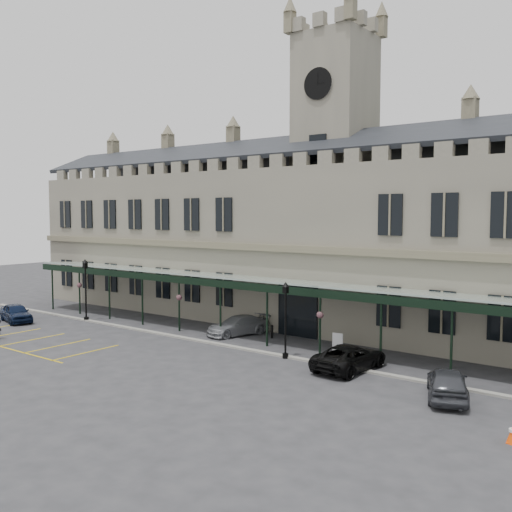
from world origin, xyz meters
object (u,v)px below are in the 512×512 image
Objects in this scene: lamp_post_left at (86,284)px; car_van at (350,357)px; sign_board at (338,343)px; car_right_a at (447,383)px; car_taxi at (238,325)px; clock_tower at (335,155)px; station_building at (333,242)px; lamp_post_mid at (286,313)px; car_left_a at (16,313)px.

lamp_post_left reaches higher than car_van.
sign_board is 0.26× the size of car_right_a.
car_van is (10.71, -3.41, 0.03)m from car_taxi.
clock_tower is at bearing -52.76° from car_van.
clock_tower is (0.00, 0.09, 6.64)m from station_building.
car_taxi is (13.09, 3.27, -2.30)m from lamp_post_left.
car_right_a is (29.81, -1.85, -2.22)m from lamp_post_left.
car_van is at bearing -0.34° from lamp_post_left.
station_building is 2.42× the size of clock_tower.
clock_tower reaches higher than car_taxi.
clock_tower is at bearing 104.32° from lamp_post_mid.
car_taxi is (17.29, 6.88, -0.05)m from car_left_a.
station_building is 50.91× the size of sign_board.
clock_tower is 15.17m from sign_board.
car_left_a is at bearing -139.22° from lamp_post_left.
clock_tower is 21.78m from car_right_a.
lamp_post_left reaches higher than car_left_a.
car_right_a reaches higher than car_van.
car_van reaches higher than sign_board.
lamp_post_mid is 1.04× the size of car_right_a.
sign_board is at bearing -59.65° from car_left_a.
clock_tower is 4.84× the size of car_van.
station_building is 11.70× the size of car_van.
car_left_a is 18.61m from car_taxi.
car_left_a is at bearing -146.25° from station_building.
car_van is (23.81, -0.14, -2.27)m from lamp_post_left.
car_van reaches higher than car_taxi.
sign_board is 0.25× the size of car_taxi.
clock_tower is 22.26m from lamp_post_left.
clock_tower reaches higher than sign_board.
car_van is (28.00, 3.48, -0.02)m from car_left_a.
clock_tower is 14.85m from car_taxi.
car_right_a is at bearing 1.46° from car_taxi.
car_right_a reaches higher than car_left_a.
car_taxi is (-3.71, -7.23, -12.43)m from clock_tower.
sign_board is (4.41, -7.23, -5.89)m from station_building.
sign_board is 0.27× the size of car_left_a.
car_right_a is (8.59, -5.04, 0.19)m from sign_board.
lamp_post_left reaches higher than sign_board.
car_right_a is (6.00, -1.71, 0.05)m from car_van.
car_van is (4.27, 0.04, -2.03)m from lamp_post_mid.
lamp_post_mid is 10.60m from car_right_a.
lamp_post_mid is (2.73, -10.68, -10.37)m from clock_tower.
lamp_post_mid is at bearing -75.57° from station_building.
car_right_a is (16.71, -5.12, 0.08)m from car_taxi.
car_left_a reaches higher than car_taxi.
car_taxi is at bearing -52.92° from car_left_a.
lamp_post_left is at bearing -148.00° from clock_tower.
car_left_a is at bearing 10.98° from car_van.
lamp_post_left reaches higher than car_taxi.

